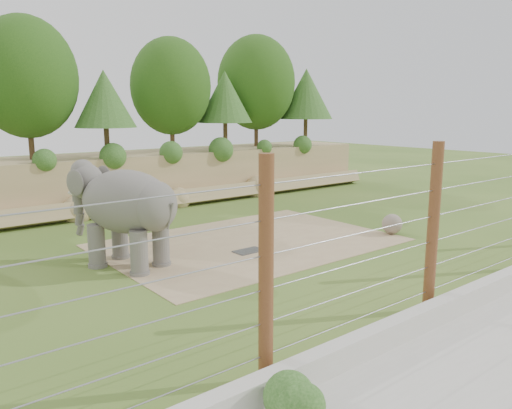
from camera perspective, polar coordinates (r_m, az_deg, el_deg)
ground at (r=15.43m, az=4.69°, el=-6.94°), size 90.00×90.00×0.00m
back_embankment at (r=25.68m, az=-14.20°, el=8.85°), size 30.00×5.52×8.77m
dirt_patch at (r=17.92m, az=-0.76°, el=-4.34°), size 10.00×7.00×0.02m
drain_grate at (r=16.77m, az=-0.83°, el=-5.32°), size 1.00×0.60×0.03m
elephant at (r=15.40m, az=-14.47°, el=-1.34°), size 3.03×4.15×3.09m
stone_ball at (r=19.71m, az=15.29°, el=-2.16°), size 0.77×0.77×0.77m
retaining_wall at (r=12.43m, az=21.04°, el=-10.89°), size 26.00×0.35×0.50m
barrier_fence at (r=12.16m, az=19.57°, el=-2.62°), size 20.26×0.26×4.00m
walkway_shrub at (r=7.85m, az=3.56°, el=-22.24°), size 0.80×0.80×0.80m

